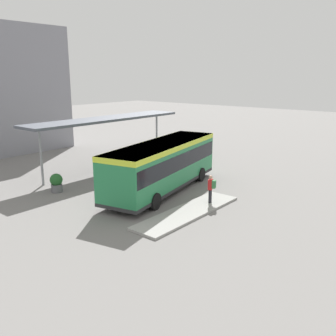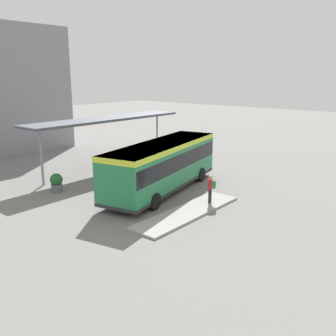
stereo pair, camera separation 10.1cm
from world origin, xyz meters
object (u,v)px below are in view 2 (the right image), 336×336
at_px(city_bus, 163,163).
at_px(bicycle_green, 160,154).
at_px(bicycle_yellow, 177,157).
at_px(potted_planter_near_shelter, 122,167).
at_px(potted_planter_far_side, 56,182).
at_px(bicycle_white, 170,155).
at_px(bicycle_orange, 185,159).
at_px(pedestrian_waiting, 211,187).

bearing_deg(city_bus, bicycle_green, 30.14).
relative_size(city_bus, bicycle_yellow, 6.35).
bearing_deg(potted_planter_near_shelter, potted_planter_far_side, 177.60).
bearing_deg(bicycle_yellow, bicycle_white, 162.19).
bearing_deg(bicycle_orange, city_bus, 117.33).
relative_size(bicycle_green, potted_planter_near_shelter, 1.44).
relative_size(potted_planter_near_shelter, potted_planter_far_side, 1.01).
xyz_separation_m(city_bus, pedestrian_waiting, (-0.27, -3.76, -0.77)).
bearing_deg(bicycle_green, potted_planter_near_shelter, 98.23).
relative_size(city_bus, potted_planter_near_shelter, 8.89).
bearing_deg(city_bus, potted_planter_far_side, 120.22).
distance_m(bicycle_yellow, potted_planter_near_shelter, 6.08).
bearing_deg(bicycle_orange, pedestrian_waiting, 135.49).
bearing_deg(pedestrian_waiting, bicycle_yellow, -60.37).
distance_m(bicycle_white, potted_planter_far_side, 11.65).
height_order(city_bus, pedestrian_waiting, city_bus).
distance_m(bicycle_yellow, bicycle_green, 1.79).
distance_m(city_bus, bicycle_white, 9.11).
height_order(pedestrian_waiting, bicycle_green, pedestrian_waiting).
xyz_separation_m(pedestrian_waiting, bicycle_green, (7.30, 10.02, -0.65)).
relative_size(pedestrian_waiting, bicycle_yellow, 0.95).
relative_size(bicycle_white, potted_planter_far_side, 1.45).
height_order(pedestrian_waiting, potted_planter_near_shelter, pedestrian_waiting).
bearing_deg(bicycle_green, city_bus, 125.71).
height_order(bicycle_orange, bicycle_yellow, bicycle_yellow).
xyz_separation_m(bicycle_yellow, potted_planter_near_shelter, (-6.07, 0.25, 0.27)).
bearing_deg(bicycle_green, bicycle_orange, 174.62).
height_order(bicycle_white, bicycle_green, same).
relative_size(pedestrian_waiting, potted_planter_far_side, 1.34).
xyz_separation_m(bicycle_yellow, bicycle_white, (0.20, 0.90, 0.01)).
bearing_deg(bicycle_yellow, potted_planter_far_side, -97.68).
xyz_separation_m(bicycle_orange, potted_planter_near_shelter, (-6.10, 1.15, 0.28)).
height_order(bicycle_white, potted_planter_far_side, potted_planter_far_side).
bearing_deg(bicycle_white, potted_planter_near_shelter, -76.31).
bearing_deg(pedestrian_waiting, potted_planter_near_shelter, -27.04).
bearing_deg(pedestrian_waiting, bicycle_orange, -63.77).
distance_m(bicycle_green, potted_planter_near_shelter, 6.27).
bearing_deg(potted_planter_near_shelter, bicycle_yellow, -2.40).
height_order(city_bus, bicycle_orange, city_bus).
bearing_deg(potted_planter_far_side, bicycle_yellow, -2.40).
bearing_deg(potted_planter_near_shelter, bicycle_orange, -10.66).
xyz_separation_m(city_bus, bicycle_green, (7.03, 6.26, -1.42)).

